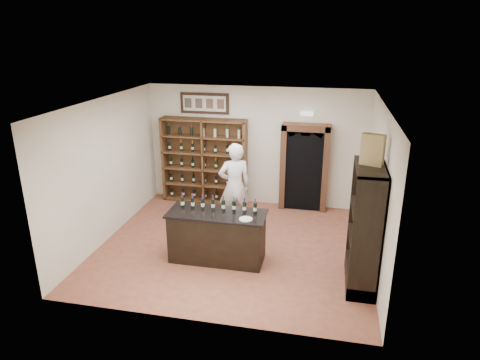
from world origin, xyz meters
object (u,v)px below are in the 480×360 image
wine_shelf (205,161)px  tasting_counter (217,237)px  side_cabinet (365,246)px  wine_crate (373,150)px  shopkeeper (235,186)px  counter_bottle_0 (183,202)px

wine_shelf → tasting_counter: 3.19m
side_cabinet → tasting_counter: bearing=173.7°
tasting_counter → side_cabinet: (2.72, -0.30, 0.26)m
wine_shelf → wine_crate: wine_crate is taller
side_cabinet → shopkeeper: size_ratio=1.11×
tasting_counter → shopkeeper: (0.01, 1.53, 0.49)m
counter_bottle_0 → side_cabinet: bearing=-7.0°
counter_bottle_0 → wine_shelf: bearing=97.7°
tasting_counter → side_cabinet: bearing=-6.3°
side_cabinet → wine_crate: wine_crate is taller
counter_bottle_0 → wine_crate: (3.41, -0.36, 1.35)m
wine_shelf → tasting_counter: bearing=-69.4°
wine_crate → counter_bottle_0: bearing=-165.3°
wine_shelf → shopkeeper: bearing=-51.7°
tasting_counter → side_cabinet: side_cabinet is taller
shopkeeper → wine_crate: size_ratio=3.84×
wine_shelf → wine_crate: bearing=-39.9°
wine_shelf → wine_crate: (3.79, -3.17, 1.36)m
shopkeeper → wine_crate: wine_crate is taller
wine_shelf → counter_bottle_0: size_ratio=7.33×
wine_shelf → side_cabinet: (3.82, -3.23, -0.35)m
wine_shelf → shopkeeper: wine_shelf is taller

